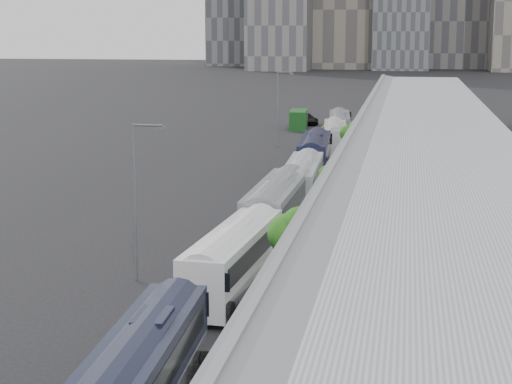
% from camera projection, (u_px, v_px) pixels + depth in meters
% --- Properties ---
extents(sidewalk, '(10.00, 170.00, 0.12)m').
position_uv_depth(sidewalk, '(376.00, 222.00, 65.22)').
color(sidewalk, gray).
rests_on(sidewalk, ground).
extents(lane_line, '(0.12, 160.00, 0.02)m').
position_uv_depth(lane_line, '(241.00, 217.00, 67.03)').
color(lane_line, gold).
rests_on(lane_line, ground).
extents(depot, '(12.45, 160.40, 7.20)m').
position_uv_depth(depot, '(431.00, 179.00, 63.89)').
color(depot, gray).
rests_on(depot, ground).
extents(bus_1, '(3.13, 12.82, 3.72)m').
position_uv_depth(bus_1, '(142.00, 382.00, 31.92)').
color(bus_1, black).
rests_on(bus_1, ground).
extents(bus_2, '(3.51, 13.11, 3.79)m').
position_uv_depth(bus_2, '(234.00, 265.00, 47.65)').
color(bus_2, white).
rests_on(bus_2, ground).
extents(bus_3, '(3.10, 14.02, 4.09)m').
position_uv_depth(bus_3, '(277.00, 212.00, 60.78)').
color(bus_3, gray).
rests_on(bus_3, ground).
extents(bus_4, '(3.19, 13.43, 3.90)m').
position_uv_depth(bus_4, '(302.00, 186.00, 71.45)').
color(bus_4, '#B9BDC4').
rests_on(bus_4, ground).
extents(bus_5, '(3.50, 13.83, 4.00)m').
position_uv_depth(bus_5, '(315.00, 157.00, 86.96)').
color(bus_5, '#161733').
rests_on(bus_5, ground).
extents(bus_6, '(3.72, 13.10, 3.78)m').
position_uv_depth(bus_6, '(335.00, 140.00, 101.32)').
color(bus_6, silver).
rests_on(bus_6, ground).
extents(bus_7, '(3.78, 13.33, 3.85)m').
position_uv_depth(bus_7, '(339.00, 129.00, 112.90)').
color(bus_7, gray).
rests_on(bus_7, ground).
extents(tree_1, '(2.88, 2.88, 5.11)m').
position_uv_depth(tree_1, '(297.00, 231.00, 46.67)').
color(tree_1, black).
rests_on(tree_1, ground).
extents(tree_2, '(1.80, 1.80, 4.74)m').
position_uv_depth(tree_2, '(334.00, 176.00, 63.59)').
color(tree_2, black).
rests_on(tree_2, ground).
extents(tree_3, '(2.44, 2.44, 4.99)m').
position_uv_depth(tree_3, '(353.00, 134.00, 89.73)').
color(tree_3, black).
rests_on(tree_3, ground).
extents(street_lamp_near, '(2.04, 0.22, 9.28)m').
position_uv_depth(street_lamp_near, '(137.00, 192.00, 49.14)').
color(street_lamp_near, '#59595E').
rests_on(street_lamp_near, ground).
extents(street_lamp_far, '(2.04, 0.22, 9.45)m').
position_uv_depth(street_lamp_far, '(279.00, 104.00, 105.74)').
color(street_lamp_far, '#59595E').
rests_on(street_lamp_far, ground).
extents(shipping_container, '(2.94, 6.87, 2.80)m').
position_uv_depth(shipping_container, '(299.00, 120.00, 126.00)').
color(shipping_container, '#133F16').
rests_on(shipping_container, ground).
extents(suv, '(4.67, 6.64, 1.68)m').
position_uv_depth(suv, '(306.00, 119.00, 132.62)').
color(suv, black).
rests_on(suv, ground).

